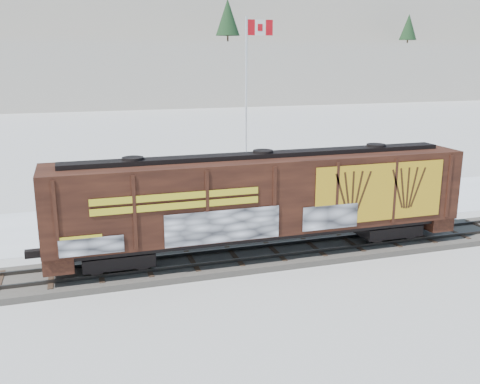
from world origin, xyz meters
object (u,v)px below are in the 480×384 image
object	(u,v)px
hopper_railcar	(263,197)
flagpole	(248,130)
car_silver	(185,205)
car_white	(190,208)
car_dark	(342,190)

from	to	relation	value
hopper_railcar	flagpole	size ratio (longest dim) A/B	1.63
car_silver	car_white	size ratio (longest dim) A/B	1.19
flagpole	car_white	xyz separation A→B (m)	(-5.23, -5.26, -3.66)
hopper_railcar	car_dark	size ratio (longest dim) A/B	3.60
car_dark	flagpole	bearing A→B (deg)	31.03
car_silver	car_white	world-z (taller)	car_silver
hopper_railcar	flagpole	xyz separation A→B (m)	(3.38, 12.42, 1.37)
hopper_railcar	car_silver	bearing A→B (deg)	106.88
car_white	car_dark	bearing A→B (deg)	-95.71
hopper_railcar	car_dark	world-z (taller)	hopper_railcar
hopper_railcar	flagpole	distance (m)	12.94
flagpole	car_silver	distance (m)	8.41
car_silver	car_dark	bearing A→B (deg)	-72.10
flagpole	car_silver	xyz separation A→B (m)	(-5.56, -5.24, -3.51)
car_white	flagpole	bearing A→B (deg)	-55.05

